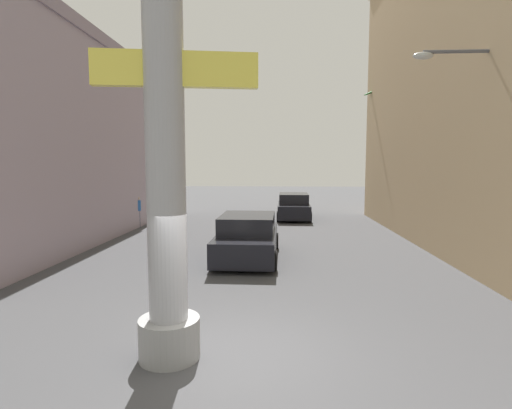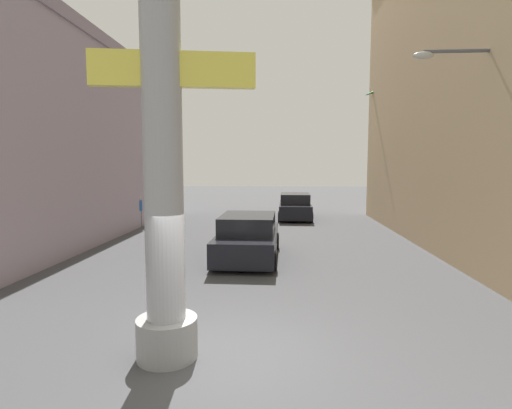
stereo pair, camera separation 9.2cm
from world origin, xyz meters
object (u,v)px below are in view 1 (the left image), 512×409
object	(u,v)px
car_far	(294,207)
street_lamp	(496,138)
pedestrian_far_left	(138,209)
palm_tree_far_right	(382,143)
neon_sign_pole	(164,85)
car_lead	(248,238)

from	to	relation	value
car_far	street_lamp	bearing A→B (deg)	-68.65
street_lamp	pedestrian_far_left	world-z (taller)	street_lamp
palm_tree_far_right	neon_sign_pole	bearing A→B (deg)	-113.39
car_far	pedestrian_far_left	size ratio (longest dim) A/B	2.81
neon_sign_pole	car_far	xyz separation A→B (m)	(2.77, 18.19, -3.86)
street_lamp	car_lead	world-z (taller)	street_lamp
car_far	palm_tree_far_right	bearing A→B (deg)	11.90
street_lamp	car_far	xyz separation A→B (m)	(-5.12, 13.10, -3.33)
neon_sign_pole	pedestrian_far_left	size ratio (longest dim) A/B	5.75
palm_tree_far_right	pedestrian_far_left	bearing A→B (deg)	-159.70
car_lead	car_far	size ratio (longest dim) A/B	1.02
pedestrian_far_left	neon_sign_pole	bearing A→B (deg)	-68.30
pedestrian_far_left	car_far	bearing A→B (deg)	25.46
neon_sign_pole	street_lamp	size ratio (longest dim) A/B	1.46
car_lead	palm_tree_far_right	world-z (taller)	palm_tree_far_right
pedestrian_far_left	palm_tree_far_right	bearing A→B (deg)	20.30
car_far	palm_tree_far_right	size ratio (longest dim) A/B	0.57
car_far	pedestrian_far_left	world-z (taller)	pedestrian_far_left
car_far	palm_tree_far_right	xyz separation A→B (m)	(5.61, 1.18, 3.99)
neon_sign_pole	palm_tree_far_right	distance (m)	21.10
neon_sign_pole	street_lamp	bearing A→B (deg)	32.83
neon_sign_pole	car_far	size ratio (longest dim) A/B	2.05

